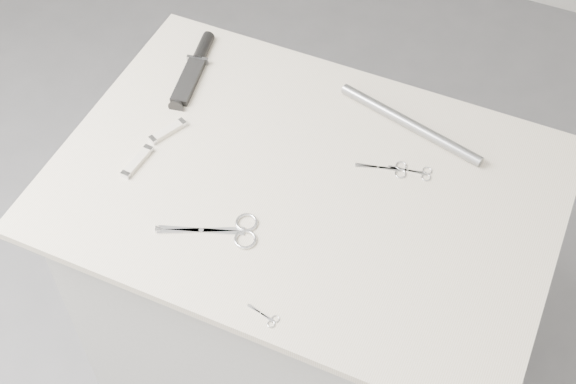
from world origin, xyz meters
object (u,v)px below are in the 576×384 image
at_px(large_shears, 230,231).
at_px(embroidery_scissors_b, 417,172).
at_px(embroidery_scissors_a, 390,169).
at_px(metal_rail, 410,124).
at_px(sheathed_knife, 195,66).
at_px(plinth, 302,304).
at_px(pocket_knife_b, 137,161).
at_px(pocket_knife_a, 168,131).
at_px(tiny_scissors, 266,317).

height_order(large_shears, embroidery_scissors_b, large_shears).
xyz_separation_m(embroidery_scissors_a, metal_rail, (-0.00, 0.12, 0.01)).
bearing_deg(embroidery_scissors_b, sheathed_knife, 160.58).
distance_m(large_shears, sheathed_knife, 0.46).
bearing_deg(large_shears, plinth, 41.06).
relative_size(plinth, metal_rail, 2.64).
distance_m(embroidery_scissors_b, metal_rail, 0.12).
bearing_deg(pocket_knife_b, metal_rail, -51.24).
bearing_deg(large_shears, pocket_knife_a, 120.67).
xyz_separation_m(plinth, pocket_knife_a, (-0.32, 0.01, 0.48)).
xyz_separation_m(plinth, sheathed_knife, (-0.36, 0.20, 0.48)).
relative_size(plinth, tiny_scissors, 14.13).
xyz_separation_m(embroidery_scissors_a, sheathed_knife, (-0.50, 0.10, 0.01)).
bearing_deg(embroidery_scissors_a, pocket_knife_b, -173.44).
xyz_separation_m(embroidery_scissors_b, sheathed_knife, (-0.55, 0.09, 0.01)).
bearing_deg(tiny_scissors, embroidery_scissors_a, 90.68).
relative_size(large_shears, embroidery_scissors_a, 1.82).
relative_size(embroidery_scissors_b, sheathed_knife, 0.39).
bearing_deg(pocket_knife_a, sheathed_knife, 36.66).
relative_size(plinth, large_shears, 4.74).
distance_m(plinth, embroidery_scissors_a, 0.50).
relative_size(pocket_knife_a, metal_rail, 0.25).
xyz_separation_m(plinth, pocket_knife_b, (-0.33, -0.09, 0.48)).
bearing_deg(plinth, embroidery_scissors_a, 35.96).
distance_m(tiny_scissors, metal_rail, 0.54).
bearing_deg(metal_rail, pocket_knife_a, -154.22).
height_order(plinth, sheathed_knife, sheathed_knife).
relative_size(embroidery_scissors_a, embroidery_scissors_b, 1.18).
height_order(tiny_scissors, pocket_knife_b, pocket_knife_b).
bearing_deg(pocket_knife_b, embroidery_scissors_a, -62.95).
distance_m(tiny_scissors, sheathed_knife, 0.66).
height_order(plinth, pocket_knife_b, pocket_knife_b).
height_order(large_shears, tiny_scissors, large_shears).
bearing_deg(plinth, sheathed_knife, 150.10).
height_order(embroidery_scissors_a, tiny_scissors, same).
bearing_deg(pocket_knife_b, plinth, -69.89).
relative_size(embroidery_scissors_a, sheathed_knife, 0.46).
height_order(pocket_knife_a, metal_rail, metal_rail).
relative_size(embroidery_scissors_b, metal_rail, 0.26).
height_order(large_shears, pocket_knife_a, pocket_knife_a).
bearing_deg(embroidery_scissors_a, large_shears, -145.64).
distance_m(large_shears, pocket_knife_b, 0.26).
bearing_deg(pocket_knife_a, plinth, -66.30).
relative_size(tiny_scissors, pocket_knife_a, 0.74).
relative_size(pocket_knife_a, pocket_knife_b, 0.94).
bearing_deg(sheathed_knife, pocket_knife_a, -178.88).
xyz_separation_m(sheathed_knife, pocket_knife_b, (0.03, -0.30, -0.00)).
bearing_deg(metal_rail, large_shears, -119.64).
relative_size(large_shears, pocket_knife_b, 2.09).
bearing_deg(embroidery_scissors_b, embroidery_scissors_a, -176.11).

